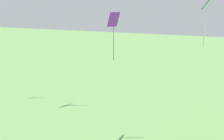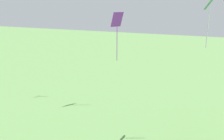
{
  "view_description": "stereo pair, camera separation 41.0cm",
  "coord_description": "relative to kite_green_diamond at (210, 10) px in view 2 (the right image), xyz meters",
  "views": [
    {
      "loc": [
        3.86,
        -2.38,
        8.49
      ],
      "look_at": [
        0.0,
        8.54,
        5.18
      ],
      "focal_mm": 40.0,
      "sensor_mm": 36.0,
      "label": 1
    },
    {
      "loc": [
        4.25,
        -2.23,
        8.49
      ],
      "look_at": [
        0.0,
        8.54,
        5.18
      ],
      "focal_mm": 40.0,
      "sensor_mm": 36.0,
      "label": 2
    }
  ],
  "objects": [
    {
      "name": "kite_green_diamond",
      "position": [
        0.0,
        0.0,
        0.0
      ],
      "size": [
        0.63,
        0.76,
        2.94
      ],
      "color": "green"
    },
    {
      "name": "kite_purple_streamer",
      "position": [
        -6.51,
        2.94,
        -1.37
      ],
      "size": [
        0.93,
        0.99,
        3.76
      ],
      "color": "purple"
    }
  ]
}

